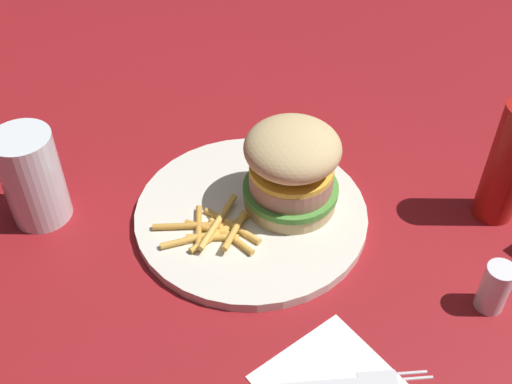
{
  "coord_description": "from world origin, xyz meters",
  "views": [
    {
      "loc": [
        0.4,
        -0.29,
        0.5
      ],
      "look_at": [
        0.0,
        0.0,
        0.04
      ],
      "focal_mm": 43.79,
      "sensor_mm": 36.0,
      "label": 1
    }
  ],
  "objects_px": {
    "fries_pile": "(214,230)",
    "drink_glass": "(33,181)",
    "salt_shaker": "(495,288)",
    "ketchup_bottle": "(509,164)",
    "plate": "(256,216)",
    "sandwich": "(292,167)"
  },
  "relations": [
    {
      "from": "plate",
      "to": "salt_shaker",
      "type": "bearing_deg",
      "value": 25.91
    },
    {
      "from": "salt_shaker",
      "to": "sandwich",
      "type": "bearing_deg",
      "value": -161.9
    },
    {
      "from": "ketchup_bottle",
      "to": "salt_shaker",
      "type": "distance_m",
      "value": 0.14
    },
    {
      "from": "ketchup_bottle",
      "to": "drink_glass",
      "type": "bearing_deg",
      "value": -126.46
    },
    {
      "from": "fries_pile",
      "to": "ketchup_bottle",
      "type": "relative_size",
      "value": 0.74
    },
    {
      "from": "ketchup_bottle",
      "to": "plate",
      "type": "bearing_deg",
      "value": -124.35
    },
    {
      "from": "plate",
      "to": "ketchup_bottle",
      "type": "relative_size",
      "value": 1.78
    },
    {
      "from": "sandwich",
      "to": "drink_glass",
      "type": "relative_size",
      "value": 0.96
    },
    {
      "from": "plate",
      "to": "drink_glass",
      "type": "relative_size",
      "value": 2.34
    },
    {
      "from": "drink_glass",
      "to": "fries_pile",
      "type": "bearing_deg",
      "value": 41.42
    },
    {
      "from": "plate",
      "to": "salt_shaker",
      "type": "relative_size",
      "value": 4.69
    },
    {
      "from": "fries_pile",
      "to": "salt_shaker",
      "type": "relative_size",
      "value": 1.96
    },
    {
      "from": "plate",
      "to": "ketchup_bottle",
      "type": "xyz_separation_m",
      "value": [
        0.15,
        0.22,
        0.07
      ]
    },
    {
      "from": "ketchup_bottle",
      "to": "fries_pile",
      "type": "bearing_deg",
      "value": -118.8
    },
    {
      "from": "sandwich",
      "to": "fries_pile",
      "type": "height_order",
      "value": "sandwich"
    },
    {
      "from": "ketchup_bottle",
      "to": "salt_shaker",
      "type": "height_order",
      "value": "ketchup_bottle"
    },
    {
      "from": "salt_shaker",
      "to": "plate",
      "type": "bearing_deg",
      "value": -154.09
    },
    {
      "from": "fries_pile",
      "to": "salt_shaker",
      "type": "xyz_separation_m",
      "value": [
        0.23,
        0.17,
        0.01
      ]
    },
    {
      "from": "ketchup_bottle",
      "to": "salt_shaker",
      "type": "bearing_deg",
      "value": -53.52
    },
    {
      "from": "plate",
      "to": "ketchup_bottle",
      "type": "bearing_deg",
      "value": 55.65
    },
    {
      "from": "plate",
      "to": "sandwich",
      "type": "bearing_deg",
      "value": 75.69
    },
    {
      "from": "fries_pile",
      "to": "drink_glass",
      "type": "height_order",
      "value": "drink_glass"
    }
  ]
}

